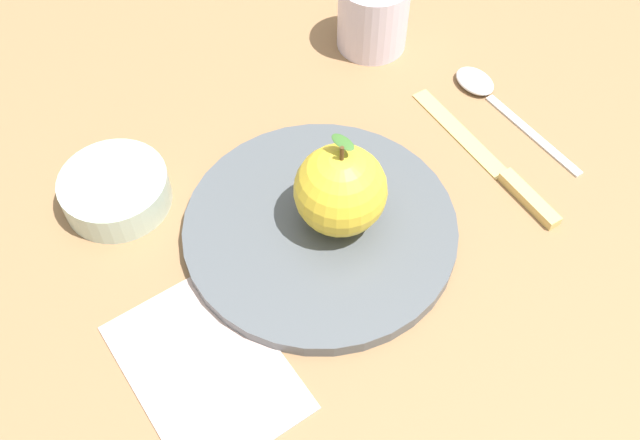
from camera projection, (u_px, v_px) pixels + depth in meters
The scene contains 8 objects.
ground_plane at pixel (364, 222), 0.67m from camera, with size 2.40×2.40×0.00m, color olive.
dinner_plate at pixel (320, 228), 0.66m from camera, with size 0.25×0.25×0.01m.
apple at pixel (340, 190), 0.62m from camera, with size 0.08×0.08×0.10m.
side_bowl at pixel (114, 189), 0.67m from camera, with size 0.10×0.10×0.03m.
cup at pixel (373, 12), 0.79m from camera, with size 0.08×0.08×0.08m.
knife at pixel (495, 166), 0.71m from camera, with size 0.18×0.14×0.01m.
spoon at pixel (488, 93), 0.77m from camera, with size 0.15×0.13×0.01m.
linen_napkin at pixel (205, 366), 0.58m from camera, with size 0.12×0.17×0.00m, color beige.
Camera 1 is at (-0.40, -0.00, 0.54)m, focal length 40.26 mm.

